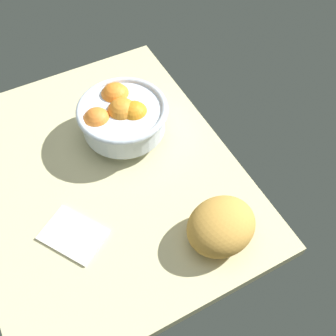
{
  "coord_description": "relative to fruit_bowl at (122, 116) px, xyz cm",
  "views": [
    {
      "loc": [
        54.61,
        -11.39,
        75.96
      ],
      "look_at": [
        9.41,
        12.53,
        5.0
      ],
      "focal_mm": 42.26,
      "sensor_mm": 36.0,
      "label": 1
    }
  ],
  "objects": [
    {
      "name": "napkin_folded",
      "position": [
        20.7,
        -21.06,
        -6.15
      ],
      "size": [
        15.78,
        14.73,
        1.0
      ],
      "primitive_type": "cube",
      "rotation": [
        0.0,
        0.0,
        0.58
      ],
      "color": "silver",
      "rests_on": "ground"
    },
    {
      "name": "bread_loaf",
      "position": [
        35.21,
        6.03,
        -2.24
      ],
      "size": [
        15.08,
        16.88,
        8.83
      ],
      "primitive_type": "ellipsoid",
      "rotation": [
        0.0,
        0.0,
        1.75
      ],
      "color": "gold",
      "rests_on": "ground"
    },
    {
      "name": "fruit_bowl",
      "position": [
        0.0,
        0.0,
        0.0
      ],
      "size": [
        21.71,
        21.71,
        11.36
      ],
      "color": "silver",
      "rests_on": "ground"
    },
    {
      "name": "ground_plane",
      "position": [
        8.37,
        -9.43,
        -8.15
      ],
      "size": [
        75.57,
        59.94,
        3.0
      ],
      "primitive_type": "cube",
      "color": "#C8BF90"
    }
  ]
}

